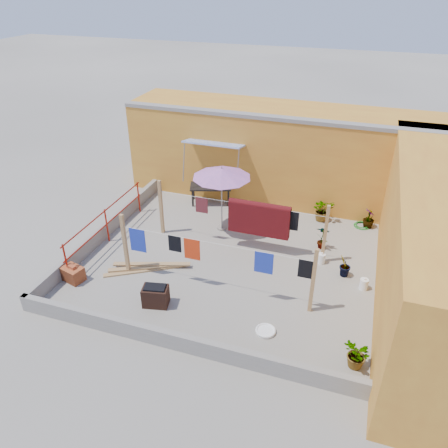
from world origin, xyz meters
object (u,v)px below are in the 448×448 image
at_px(brazier, 156,296).
at_px(white_basin, 266,331).
at_px(patio_umbrella, 222,173).
at_px(outdoor_table, 211,187).
at_px(water_jug_b, 321,258).
at_px(plant_back_a, 323,210).
at_px(green_hose, 362,225).
at_px(water_jug_a, 364,284).
at_px(brick_stack, 73,274).

distance_m(brazier, white_basin, 2.83).
relative_size(patio_umbrella, outdoor_table, 1.41).
height_order(patio_umbrella, outdoor_table, patio_umbrella).
bearing_deg(brazier, water_jug_b, 40.42).
bearing_deg(plant_back_a, green_hose, -0.00).
height_order(outdoor_table, green_hose, outdoor_table).
bearing_deg(white_basin, water_jug_a, 49.13).
distance_m(brick_stack, white_basin, 5.37).
bearing_deg(patio_umbrella, outdoor_table, 121.06).
bearing_deg(brick_stack, green_hose, 37.00).
xyz_separation_m(patio_umbrella, water_jug_a, (4.50, -1.72, -1.78)).
bearing_deg(outdoor_table, green_hose, -0.00).
height_order(white_basin, green_hose, white_basin).
height_order(brazier, green_hose, brazier).
relative_size(brick_stack, water_jug_a, 1.83).
relative_size(brazier, green_hose, 1.35).
xyz_separation_m(water_jug_b, plant_back_a, (-0.32, 2.49, 0.24)).
bearing_deg(brick_stack, patio_umbrella, 52.74).
bearing_deg(outdoor_table, water_jug_b, -30.32).
bearing_deg(green_hose, patio_umbrella, -159.55).
height_order(patio_umbrella, brick_stack, patio_umbrella).
xyz_separation_m(patio_umbrella, brazier, (-0.36, -4.00, -1.66)).
bearing_deg(white_basin, patio_umbrella, 121.04).
height_order(patio_umbrella, water_jug_a, patio_umbrella).
height_order(outdoor_table, water_jug_a, outdoor_table).
xyz_separation_m(brazier, white_basin, (2.82, -0.08, -0.23)).
bearing_deg(outdoor_table, water_jug_a, -31.29).
height_order(water_jug_a, water_jug_b, water_jug_a).
height_order(outdoor_table, water_jug_b, outdoor_table).
relative_size(white_basin, green_hose, 0.92).
bearing_deg(green_hose, outdoor_table, 180.00).
distance_m(white_basin, water_jug_a, 3.12).
height_order(patio_umbrella, green_hose, patio_umbrella).
xyz_separation_m(white_basin, green_hose, (1.82, 5.68, -0.01)).
bearing_deg(plant_back_a, patio_umbrella, -151.80).
bearing_deg(brazier, green_hose, 50.35).
height_order(brick_stack, white_basin, brick_stack).
bearing_deg(water_jug_a, brazier, -154.86).
distance_m(water_jug_b, plant_back_a, 2.52).
height_order(white_basin, water_jug_a, water_jug_a).
bearing_deg(outdoor_table, brazier, -83.92).
xyz_separation_m(outdoor_table, brick_stack, (-1.94, -5.41, -0.40)).
xyz_separation_m(outdoor_table, green_hose, (5.24, -0.00, -0.57)).
bearing_deg(water_jug_a, plant_back_a, 114.67).
distance_m(patio_umbrella, brazier, 4.35).
distance_m(outdoor_table, brick_stack, 5.76).
bearing_deg(white_basin, water_jug_b, 75.34).
bearing_deg(brazier, brick_stack, 175.75).
height_order(patio_umbrella, white_basin, patio_umbrella).
distance_m(patio_umbrella, water_jug_b, 3.85).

